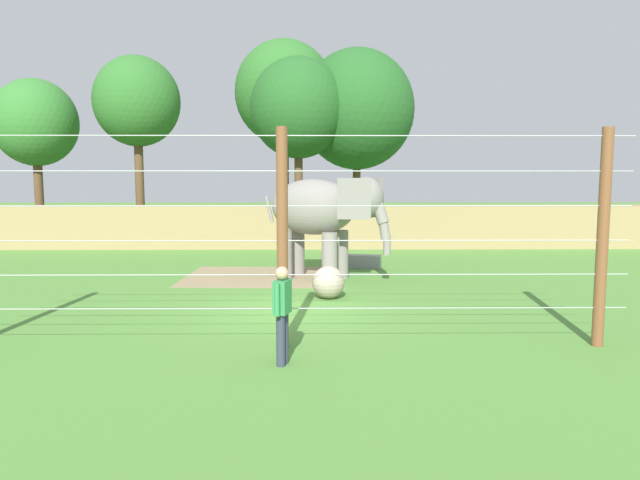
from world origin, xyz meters
TOP-DOWN VIEW (x-y plane):
  - ground_plane at (0.00, 0.00)m, footprint 120.00×120.00m
  - dirt_patch at (-0.96, 4.79)m, footprint 5.15×4.13m
  - embankment_wall at (0.00, 12.55)m, footprint 36.00×1.80m
  - elephant at (0.87, 4.28)m, footprint 3.91×2.83m
  - enrichment_ball at (0.98, 1.39)m, footprint 0.85×0.85m
  - cable_fence at (0.01, -2.93)m, footprint 12.81×0.21m
  - zookeeper at (0.07, -3.96)m, footprint 0.32×0.59m
  - feed_trough at (2.25, 6.58)m, footprint 1.48×0.80m
  - tree_far_left at (3.03, 19.32)m, footprint 6.34×6.34m
  - tree_left_of_centre at (-0.20, 17.78)m, footprint 5.07×5.07m
  - tree_behind_wall at (-13.41, 16.31)m, footprint 4.15×4.15m
  - tree_right_of_centre at (-1.05, 20.42)m, footprint 5.67×5.67m
  - tree_far_right at (-8.23, 16.17)m, footprint 4.27×4.27m

SIDE VIEW (x-z plane):
  - ground_plane at x=0.00m, z-range 0.00..0.00m
  - dirt_patch at x=-0.96m, z-range 0.00..0.01m
  - feed_trough at x=2.25m, z-range 0.00..0.44m
  - enrichment_ball at x=0.98m, z-range 0.00..0.85m
  - zookeeper at x=0.07m, z-range 0.09..1.76m
  - embankment_wall at x=0.00m, z-range 0.00..1.88m
  - cable_fence at x=0.01m, z-range 0.02..4.06m
  - elephant at x=0.87m, z-range 0.51..3.66m
  - tree_behind_wall at x=-13.41m, z-range 1.82..9.88m
  - tree_left_of_centre at x=-0.20m, z-range 2.04..11.51m
  - tree_far_right at x=-8.23m, z-range 2.29..11.46m
  - tree_far_left at x=3.03m, z-range 1.77..12.01m
  - tree_right_of_centre at x=-1.05m, z-range 2.47..13.42m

